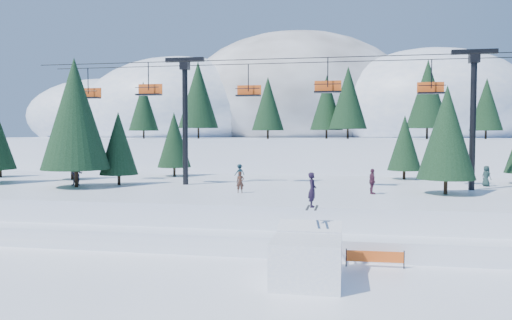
% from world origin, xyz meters
% --- Properties ---
extents(ground, '(160.00, 160.00, 0.00)m').
position_xyz_m(ground, '(0.00, 0.00, 0.00)').
color(ground, white).
rests_on(ground, ground).
extents(mid_shelf, '(70.00, 22.00, 2.50)m').
position_xyz_m(mid_shelf, '(0.00, 18.00, 1.25)').
color(mid_shelf, white).
rests_on(mid_shelf, ground).
extents(berm, '(70.00, 6.00, 1.10)m').
position_xyz_m(berm, '(0.00, 8.00, 0.55)').
color(berm, white).
rests_on(berm, ground).
extents(mountain_ridge, '(119.00, 60.00, 26.46)m').
position_xyz_m(mountain_ridge, '(-5.10, 73.35, 9.64)').
color(mountain_ridge, white).
rests_on(mountain_ridge, ground).
extents(jump_kicker, '(3.01, 4.28, 4.81)m').
position_xyz_m(jump_kicker, '(2.23, 1.31, 1.13)').
color(jump_kicker, white).
rests_on(jump_kicker, ground).
extents(chairlift, '(46.00, 3.21, 10.28)m').
position_xyz_m(chairlift, '(1.23, 18.05, 9.32)').
color(chairlift, black).
rests_on(chairlift, mid_shelf).
extents(conifer_stand, '(62.34, 15.75, 9.99)m').
position_xyz_m(conifer_stand, '(2.61, 17.97, 6.96)').
color(conifer_stand, black).
rests_on(conifer_stand, mid_shelf).
extents(distant_skiers, '(33.07, 9.32, 1.86)m').
position_xyz_m(distant_skiers, '(-3.06, 17.38, 3.34)').
color(distant_skiers, '#2C2741').
rests_on(distant_skiers, mid_shelf).
extents(banner_near, '(2.86, 0.12, 0.90)m').
position_xyz_m(banner_near, '(5.34, 4.24, 0.54)').
color(banner_near, black).
rests_on(banner_near, ground).
extents(banner_far, '(2.83, 0.45, 0.90)m').
position_xyz_m(banner_far, '(11.76, 5.39, 0.54)').
color(banner_far, black).
rests_on(banner_far, ground).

